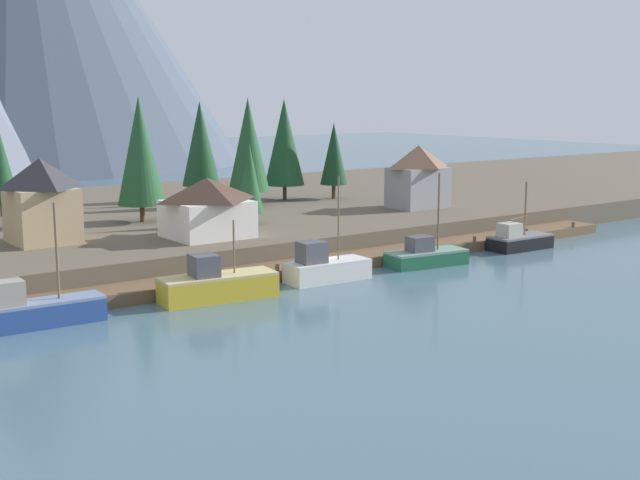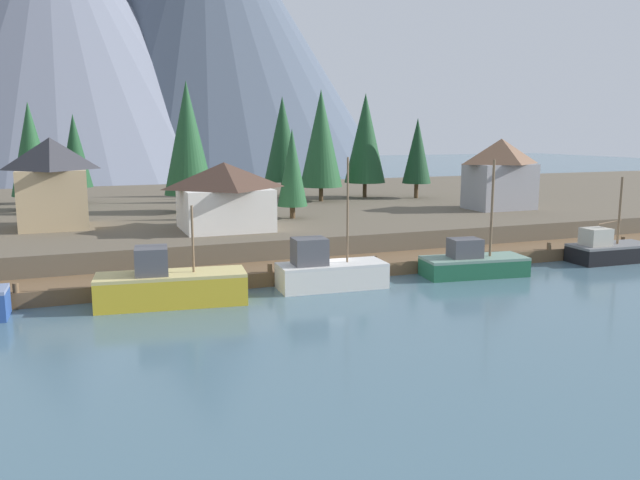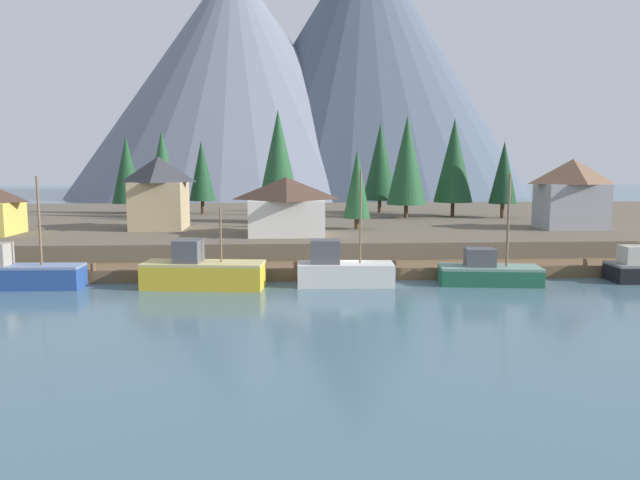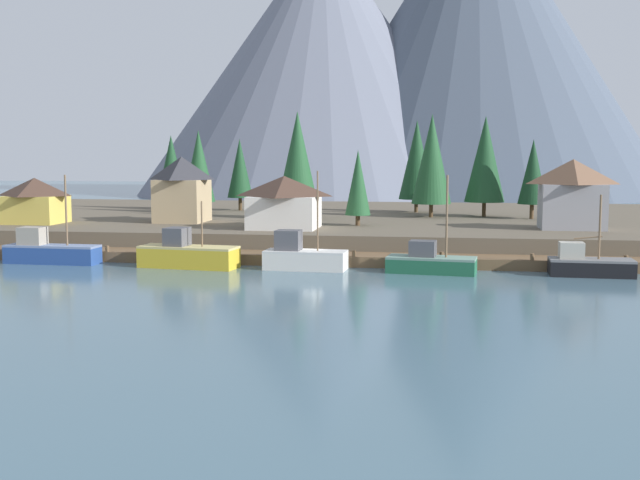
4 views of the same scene
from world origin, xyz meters
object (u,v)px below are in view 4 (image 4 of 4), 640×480
at_px(conifer_far_left, 298,158).
at_px(fishing_boat_white, 303,256).
at_px(house_tan, 182,189).
at_px(conifer_far_right, 358,183).
at_px(house_white, 284,202).
at_px(house_yellow, 35,200).
at_px(fishing_boat_black, 588,265).
at_px(conifer_centre, 417,160).
at_px(conifer_near_left, 199,166).
at_px(fishing_boat_blue, 49,251).
at_px(house_grey, 572,193).
at_px(conifer_mid_left, 432,159).
at_px(conifer_back_left, 171,167).
at_px(conifer_mid_right, 240,168).
at_px(conifer_near_right, 485,159).
at_px(fishing_boat_yellow, 187,254).
at_px(fishing_boat_green, 430,262).
at_px(conifer_back_right, 533,172).

bearing_deg(conifer_far_left, fishing_boat_white, -78.72).
height_order(house_tan, conifer_far_right, conifer_far_right).
bearing_deg(house_white, house_yellow, 176.46).
relative_size(house_white, conifer_far_left, 0.57).
xyz_separation_m(fishing_boat_black, conifer_centre, (-15.87, 38.47, 8.69)).
height_order(fishing_boat_white, conifer_near_left, conifer_near_left).
bearing_deg(fishing_boat_white, fishing_boat_blue, -177.53).
bearing_deg(conifer_near_left, house_grey, -19.59).
bearing_deg(conifer_centre, house_yellow, -150.87).
xyz_separation_m(conifer_mid_left, conifer_back_left, (-37.25, 9.03, -1.29)).
relative_size(house_tan, conifer_mid_right, 0.76).
relative_size(house_grey, conifer_near_right, 0.58).
xyz_separation_m(fishing_boat_yellow, fishing_boat_green, (22.21, 0.06, -0.27)).
distance_m(conifer_near_right, conifer_back_left, 44.48).
xyz_separation_m(conifer_near_right, conifer_mid_left, (-6.68, -2.18, 0.01)).
bearing_deg(fishing_boat_black, conifer_far_left, 141.83).
bearing_deg(fishing_boat_blue, fishing_boat_yellow, -0.96).
distance_m(fishing_boat_white, conifer_near_right, 38.09).
distance_m(fishing_boat_blue, conifer_back_left, 39.77).
relative_size(fishing_boat_blue, house_grey, 1.24).
bearing_deg(conifer_mid_left, conifer_mid_right, 163.13).
relative_size(house_yellow, conifer_back_right, 0.67).
height_order(fishing_boat_white, house_yellow, fishing_boat_white).
xyz_separation_m(house_yellow, conifer_far_right, (37.02, 2.63, 2.09)).
bearing_deg(conifer_mid_left, fishing_boat_white, -110.19).
xyz_separation_m(fishing_boat_blue, conifer_far_right, (27.92, 16.93, 6.09)).
bearing_deg(fishing_boat_yellow, conifer_back_left, 118.01).
distance_m(fishing_boat_black, house_white, 32.13).
bearing_deg(house_grey, house_tan, 176.76).
distance_m(fishing_boat_green, house_tan, 35.34).
bearing_deg(house_yellow, fishing_boat_white, -23.39).
bearing_deg(conifer_mid_left, conifer_back_right, -4.02).
bearing_deg(house_white, conifer_back_right, 31.10).
distance_m(fishing_boat_white, conifer_mid_right, 42.22).
bearing_deg(house_yellow, conifer_centre, 29.13).
height_order(house_grey, conifer_back_left, conifer_back_left).
xyz_separation_m(conifer_back_right, conifer_centre, (-14.38, 9.02, 1.38)).
bearing_deg(house_tan, conifer_far_left, 27.25).
distance_m(conifer_back_left, conifer_far_left, 25.27).
relative_size(fishing_boat_white, conifer_centre, 0.71).
relative_size(fishing_boat_blue, house_white, 1.22).
bearing_deg(conifer_back_left, conifer_mid_left, -13.62).
distance_m(fishing_boat_white, conifer_back_left, 47.81).
distance_m(fishing_boat_green, fishing_boat_black, 13.46).
distance_m(fishing_boat_white, conifer_centre, 40.45).
height_order(house_yellow, conifer_back_right, conifer_back_right).
relative_size(house_yellow, conifer_mid_left, 0.50).
height_order(fishing_boat_white, conifer_far_right, conifer_far_right).
xyz_separation_m(fishing_boat_white, fishing_boat_black, (24.92, 0.04, -0.22)).
height_order(fishing_boat_yellow, conifer_near_right, conifer_near_right).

